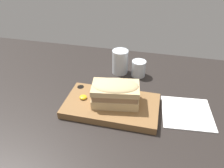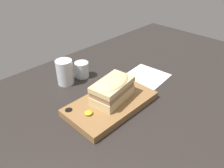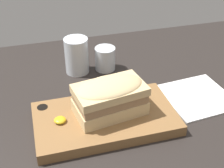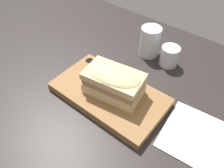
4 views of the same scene
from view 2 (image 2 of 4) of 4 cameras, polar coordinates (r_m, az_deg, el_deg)
name	(u,v)px [view 2 (image 2 of 4)]	position (r cm, az deg, el deg)	size (l,w,h in cm)	color
dining_table	(109,104)	(86.54, -0.91, -5.20)	(191.26, 93.52, 2.00)	#282321
serving_board	(111,104)	(82.83, -0.33, -5.13)	(34.06, 19.07, 2.78)	olive
sandwich	(112,88)	(80.24, 0.00, -1.15)	(17.80, 11.99, 8.83)	#DBBC84
mustard_dollop	(89,113)	(76.14, -6.15, -7.49)	(2.81, 2.81, 1.12)	gold
water_glass	(65,74)	(96.96, -12.17, 2.67)	(7.20, 7.20, 11.03)	silver
wine_glass	(82,70)	(101.36, -7.85, 3.59)	(6.30, 6.30, 7.22)	silver
napkin	(146,76)	(102.85, 8.92, 1.95)	(19.00, 18.88, 0.40)	white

